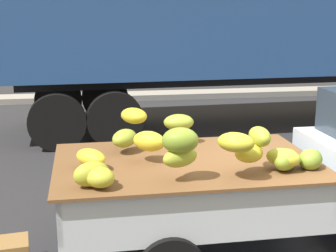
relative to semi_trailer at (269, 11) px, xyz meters
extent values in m
cube|color=gray|center=(-1.99, 3.65, -2.46)|extent=(80.00, 0.80, 0.16)
cube|color=silver|center=(-2.96, -5.79, -1.96)|extent=(2.61, 1.66, 0.08)
cube|color=silver|center=(-2.97, -5.00, -1.70)|extent=(2.59, 0.08, 0.44)
cube|color=silver|center=(-2.95, -6.57, -1.70)|extent=(2.59, 0.08, 0.44)
cube|color=silver|center=(-1.69, -5.77, -1.70)|extent=(0.07, 1.62, 0.44)
cube|color=silver|center=(-4.23, -5.80, -1.70)|extent=(0.07, 1.62, 0.44)
cube|color=#B21914|center=(-2.97, -4.97, -1.74)|extent=(2.49, 0.05, 0.07)
cube|color=brown|center=(-2.96, -5.79, -1.47)|extent=(2.73, 1.78, 0.03)
ellipsoid|color=#8CA330|center=(-2.92, -5.13, -1.20)|extent=(0.36, 0.27, 0.19)
ellipsoid|color=#A9AE2E|center=(-2.09, -6.25, -1.32)|extent=(0.41, 0.41, 0.18)
ellipsoid|color=gold|center=(-3.87, -6.46, -1.35)|extent=(0.37, 0.37, 0.18)
ellipsoid|color=gold|center=(-3.35, -5.78, -1.23)|extent=(0.42, 0.41, 0.21)
ellipsoid|color=gold|center=(-3.44, -5.16, -1.10)|extent=(0.40, 0.43, 0.18)
ellipsoid|color=#97A22C|center=(-2.33, -6.22, -1.11)|extent=(0.21, 0.34, 0.19)
ellipsoid|color=#91A531|center=(-3.57, -5.39, -1.29)|extent=(0.39, 0.42, 0.20)
ellipsoid|color=gold|center=(-2.46, -6.29, -1.25)|extent=(0.36, 0.34, 0.18)
ellipsoid|color=#9BA62D|center=(-3.13, -6.37, -1.23)|extent=(0.41, 0.33, 0.18)
ellipsoid|color=gold|center=(-2.64, -6.46, -1.09)|extent=(0.43, 0.42, 0.18)
ellipsoid|color=#A1A82C|center=(-3.94, -6.40, -1.34)|extent=(0.39, 0.33, 0.22)
ellipsoid|color=olive|center=(-2.06, -6.24, -1.35)|extent=(0.40, 0.42, 0.20)
ellipsoid|color=olive|center=(-1.80, -6.23, -1.36)|extent=(0.35, 0.36, 0.21)
ellipsoid|color=yellow|center=(-3.94, -5.91, -1.34)|extent=(0.39, 0.42, 0.17)
ellipsoid|color=olive|center=(-3.14, -6.39, -1.07)|extent=(0.36, 0.29, 0.24)
cylinder|color=black|center=(-3.28, -5.01, -2.22)|extent=(0.64, 0.21, 0.64)
cube|color=navy|center=(0.07, 0.00, 0.06)|extent=(12.10, 3.03, 2.70)
cube|color=black|center=(0.07, 0.00, -1.44)|extent=(11.05, 0.89, 0.30)
cylinder|color=black|center=(-3.58, 1.04, -2.00)|extent=(1.09, 0.35, 1.08)
cylinder|color=black|center=(-3.48, -1.36, -2.00)|extent=(1.09, 0.35, 1.08)
cylinder|color=black|center=(-4.66, 0.99, -2.00)|extent=(1.09, 0.35, 1.08)
cylinder|color=black|center=(-4.55, -1.40, -2.00)|extent=(1.09, 0.35, 1.08)
camera|label=1|loc=(-3.92, -10.62, 0.11)|focal=53.04mm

